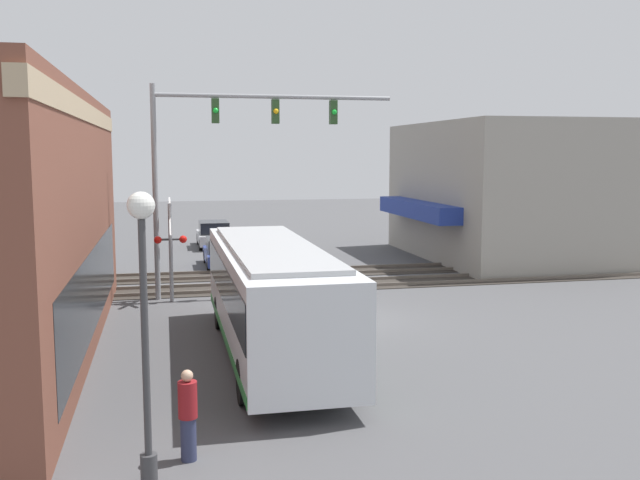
# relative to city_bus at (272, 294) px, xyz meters

# --- Properties ---
(ground_plane) EXTENTS (120.00, 120.00, 0.00)m
(ground_plane) POSITION_rel_city_bus_xyz_m (3.58, -2.80, -1.67)
(ground_plane) COLOR #4C4C4F
(shop_building) EXTENTS (12.74, 9.44, 6.96)m
(shop_building) POSITION_rel_city_bus_xyz_m (15.46, -14.39, 1.80)
(shop_building) COLOR gray
(shop_building) RESTS_ON ground
(city_bus) EXTENTS (10.88, 2.59, 3.03)m
(city_bus) POSITION_rel_city_bus_xyz_m (0.00, 0.00, 0.00)
(city_bus) COLOR silver
(city_bus) RESTS_ON ground
(traffic_signal_gantry) EXTENTS (0.42, 9.04, 7.92)m
(traffic_signal_gantry) POSITION_rel_city_bus_xyz_m (8.23, 0.38, 4.24)
(traffic_signal_gantry) COLOR gray
(traffic_signal_gantry) RESTS_ON ground
(crossing_signal) EXTENTS (1.41, 1.18, 3.81)m
(crossing_signal) POSITION_rel_city_bus_xyz_m (7.70, 2.56, 0.62)
(crossing_signal) COLOR gray
(crossing_signal) RESTS_ON ground
(streetlamp) EXTENTS (0.44, 0.44, 4.82)m
(streetlamp) POSITION_rel_city_bus_xyz_m (-7.03, 3.10, 1.21)
(streetlamp) COLOR #38383A
(streetlamp) RESTS_ON ground
(rail_track_near) EXTENTS (2.60, 60.00, 0.15)m
(rail_track_near) POSITION_rel_city_bus_xyz_m (9.58, -2.80, -1.65)
(rail_track_near) COLOR #332D28
(rail_track_near) RESTS_ON ground
(rail_track_far) EXTENTS (2.60, 60.00, 0.15)m
(rail_track_far) POSITION_rel_city_bus_xyz_m (12.78, -2.80, -1.65)
(rail_track_far) COLOR #332D28
(rail_track_far) RESTS_ON ground
(parked_car_blue) EXTENTS (4.32, 1.82, 1.41)m
(parked_car_blue) POSITION_rel_city_bus_xyz_m (15.43, -0.00, -1.02)
(parked_car_blue) COLOR navy
(parked_car_blue) RESTS_ON ground
(parked_car_silver) EXTENTS (4.32, 1.82, 1.51)m
(parked_car_silver) POSITION_rel_city_bus_xyz_m (22.84, 0.00, -0.98)
(parked_car_silver) COLOR #B7B7BC
(parked_car_silver) RESTS_ON ground
(pedestrian_near_bus) EXTENTS (0.34, 0.34, 1.72)m
(pedestrian_near_bus) POSITION_rel_city_bus_xyz_m (3.79, -1.90, -0.80)
(pedestrian_near_bus) COLOR #473828
(pedestrian_near_bus) RESTS_ON ground
(pedestrian_by_lamp) EXTENTS (0.34, 0.34, 1.65)m
(pedestrian_by_lamp) POSITION_rel_city_bus_xyz_m (-6.27, 2.43, -0.83)
(pedestrian_by_lamp) COLOR #2D3351
(pedestrian_by_lamp) RESTS_ON ground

